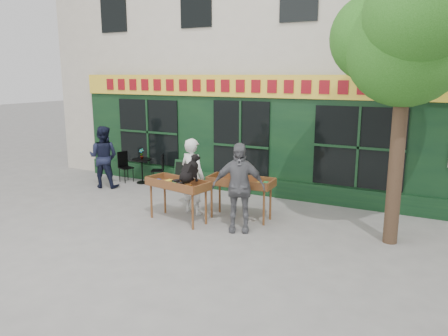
{
  "coord_description": "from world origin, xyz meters",
  "views": [
    {
      "loc": [
        5.19,
        -8.58,
        3.3
      ],
      "look_at": [
        0.43,
        0.5,
        1.1
      ],
      "focal_mm": 35.0,
      "sensor_mm": 36.0,
      "label": 1
    }
  ],
  "objects_px": {
    "book_cart_center": "(178,186)",
    "dog": "(189,168)",
    "man_left": "(103,157)",
    "book_cart_right": "(241,184)",
    "man_right": "(238,187)",
    "bistro_table": "(142,166)",
    "woman": "(193,176)"
  },
  "relations": [
    {
      "from": "book_cart_center",
      "to": "dog",
      "type": "xyz_separation_m",
      "value": [
        0.35,
        -0.05,
        0.47
      ]
    },
    {
      "from": "man_left",
      "to": "book_cart_center",
      "type": "bearing_deg",
      "value": 138.68
    },
    {
      "from": "book_cart_center",
      "to": "book_cart_right",
      "type": "distance_m",
      "value": 1.45
    },
    {
      "from": "dog",
      "to": "man_right",
      "type": "relative_size",
      "value": 0.31
    },
    {
      "from": "dog",
      "to": "man_left",
      "type": "height_order",
      "value": "man_left"
    },
    {
      "from": "book_cart_right",
      "to": "man_left",
      "type": "bearing_deg",
      "value": 168.66
    },
    {
      "from": "book_cart_right",
      "to": "man_left",
      "type": "distance_m",
      "value": 4.93
    },
    {
      "from": "book_cart_right",
      "to": "man_right",
      "type": "bearing_deg",
      "value": -70.74
    },
    {
      "from": "man_right",
      "to": "bistro_table",
      "type": "height_order",
      "value": "man_right"
    },
    {
      "from": "book_cart_right",
      "to": "woman",
      "type": "bearing_deg",
      "value": -174.1
    },
    {
      "from": "book_cart_center",
      "to": "woman",
      "type": "xyz_separation_m",
      "value": [
        -0.0,
        0.65,
        0.1
      ]
    },
    {
      "from": "man_right",
      "to": "man_left",
      "type": "height_order",
      "value": "man_right"
    },
    {
      "from": "book_cart_center",
      "to": "man_right",
      "type": "distance_m",
      "value": 1.51
    },
    {
      "from": "man_right",
      "to": "man_left",
      "type": "distance_m",
      "value": 5.38
    },
    {
      "from": "man_left",
      "to": "dog",
      "type": "bearing_deg",
      "value": 139.91
    },
    {
      "from": "book_cart_center",
      "to": "man_right",
      "type": "xyz_separation_m",
      "value": [
        1.5,
        0.08,
        0.14
      ]
    },
    {
      "from": "woman",
      "to": "man_right",
      "type": "height_order",
      "value": "man_right"
    },
    {
      "from": "book_cart_center",
      "to": "bistro_table",
      "type": "distance_m",
      "value": 3.88
    },
    {
      "from": "man_right",
      "to": "bistro_table",
      "type": "relative_size",
      "value": 2.53
    },
    {
      "from": "dog",
      "to": "woman",
      "type": "distance_m",
      "value": 0.87
    },
    {
      "from": "dog",
      "to": "man_right",
      "type": "bearing_deg",
      "value": 16.64
    },
    {
      "from": "dog",
      "to": "man_right",
      "type": "distance_m",
      "value": 1.2
    },
    {
      "from": "book_cart_center",
      "to": "dog",
      "type": "height_order",
      "value": "dog"
    },
    {
      "from": "woman",
      "to": "book_cart_right",
      "type": "bearing_deg",
      "value": -161.26
    },
    {
      "from": "book_cart_right",
      "to": "man_right",
      "type": "relative_size",
      "value": 0.79
    },
    {
      "from": "book_cart_center",
      "to": "woman",
      "type": "bearing_deg",
      "value": 100.29
    },
    {
      "from": "man_right",
      "to": "man_left",
      "type": "bearing_deg",
      "value": 141.24
    },
    {
      "from": "book_cart_right",
      "to": "bistro_table",
      "type": "xyz_separation_m",
      "value": [
        -4.17,
        1.65,
        -0.28
      ]
    },
    {
      "from": "book_cart_center",
      "to": "dog",
      "type": "relative_size",
      "value": 2.64
    },
    {
      "from": "book_cart_right",
      "to": "book_cart_center",
      "type": "bearing_deg",
      "value": -147.87
    },
    {
      "from": "woman",
      "to": "bistro_table",
      "type": "distance_m",
      "value": 3.51
    },
    {
      "from": "dog",
      "to": "bistro_table",
      "type": "bearing_deg",
      "value": 152.99
    }
  ]
}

